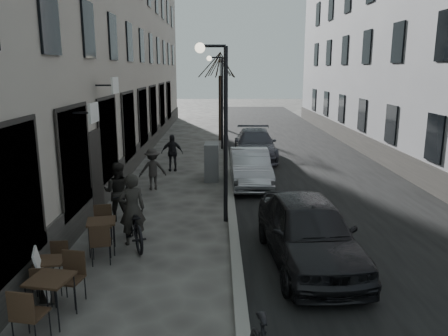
{
  "coord_description": "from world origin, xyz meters",
  "views": [
    {
      "loc": [
        -0.2,
        -6.23,
        4.39
      ],
      "look_at": [
        -0.06,
        5.17,
        1.8
      ],
      "focal_mm": 35.0,
      "sensor_mm": 36.0,
      "label": 1
    }
  ],
  "objects_px": {
    "tree_far": "(220,65)",
    "bistro_set_c": "(102,233)",
    "utility_cabinet": "(212,162)",
    "bicycle": "(133,223)",
    "streetlamp_far": "(219,92)",
    "car_far": "(255,144)",
    "pedestrian_far": "(172,153)",
    "pedestrian_mid": "(153,169)",
    "bistro_set_b": "(51,272)",
    "pedestrian_near": "(118,192)",
    "streetlamp_near": "(220,114)",
    "bistro_set_a": "(51,295)",
    "sign_board": "(43,279)",
    "car_near": "(308,231)",
    "tree_near": "(220,64)",
    "car_mid": "(250,168)"
  },
  "relations": [
    {
      "from": "utility_cabinet",
      "to": "bicycle",
      "type": "relative_size",
      "value": 0.7
    },
    {
      "from": "bistro_set_c",
      "to": "pedestrian_mid",
      "type": "bearing_deg",
      "value": 74.03
    },
    {
      "from": "utility_cabinet",
      "to": "streetlamp_far",
      "type": "bearing_deg",
      "value": 88.61
    },
    {
      "from": "tree_far",
      "to": "pedestrian_mid",
      "type": "distance_m",
      "value": 18.07
    },
    {
      "from": "bistro_set_a",
      "to": "bicycle",
      "type": "distance_m",
      "value": 3.62
    },
    {
      "from": "pedestrian_mid",
      "to": "tree_far",
      "type": "bearing_deg",
      "value": -112.73
    },
    {
      "from": "bistro_set_b",
      "to": "pedestrian_near",
      "type": "height_order",
      "value": "pedestrian_near"
    },
    {
      "from": "pedestrian_far",
      "to": "car_near",
      "type": "xyz_separation_m",
      "value": [
        4.1,
        -9.49,
        -0.02
      ]
    },
    {
      "from": "car_far",
      "to": "pedestrian_mid",
      "type": "bearing_deg",
      "value": -125.1
    },
    {
      "from": "streetlamp_near",
      "to": "bistro_set_b",
      "type": "height_order",
      "value": "streetlamp_near"
    },
    {
      "from": "bicycle",
      "to": "pedestrian_mid",
      "type": "bearing_deg",
      "value": -108.53
    },
    {
      "from": "tree_near",
      "to": "bistro_set_b",
      "type": "xyz_separation_m",
      "value": [
        -3.47,
        -19.11,
        -4.25
      ]
    },
    {
      "from": "car_near",
      "to": "car_far",
      "type": "relative_size",
      "value": 0.92
    },
    {
      "from": "streetlamp_far",
      "to": "pedestrian_far",
      "type": "bearing_deg",
      "value": -111.18
    },
    {
      "from": "tree_far",
      "to": "pedestrian_far",
      "type": "distance_m",
      "value": 15.03
    },
    {
      "from": "car_mid",
      "to": "tree_far",
      "type": "bearing_deg",
      "value": 92.8
    },
    {
      "from": "bistro_set_b",
      "to": "pedestrian_mid",
      "type": "distance_m",
      "value": 7.71
    },
    {
      "from": "streetlamp_near",
      "to": "tree_near",
      "type": "height_order",
      "value": "tree_near"
    },
    {
      "from": "pedestrian_near",
      "to": "pedestrian_far",
      "type": "height_order",
      "value": "pedestrian_near"
    },
    {
      "from": "car_far",
      "to": "tree_far",
      "type": "bearing_deg",
      "value": 100.03
    },
    {
      "from": "utility_cabinet",
      "to": "pedestrian_near",
      "type": "height_order",
      "value": "pedestrian_near"
    },
    {
      "from": "bistro_set_b",
      "to": "pedestrian_near",
      "type": "xyz_separation_m",
      "value": [
        0.4,
        4.26,
        0.46
      ]
    },
    {
      "from": "utility_cabinet",
      "to": "car_far",
      "type": "relative_size",
      "value": 0.3
    },
    {
      "from": "utility_cabinet",
      "to": "bicycle",
      "type": "bearing_deg",
      "value": -105.02
    },
    {
      "from": "bistro_set_b",
      "to": "pedestrian_mid",
      "type": "xyz_separation_m",
      "value": [
        0.92,
        7.65,
        0.36
      ]
    },
    {
      "from": "streetlamp_near",
      "to": "car_far",
      "type": "height_order",
      "value": "streetlamp_near"
    },
    {
      "from": "tree_near",
      "to": "bistro_set_b",
      "type": "bearing_deg",
      "value": -100.3
    },
    {
      "from": "utility_cabinet",
      "to": "car_near",
      "type": "xyz_separation_m",
      "value": [
        2.33,
        -7.79,
        0.03
      ]
    },
    {
      "from": "streetlamp_near",
      "to": "car_near",
      "type": "height_order",
      "value": "streetlamp_near"
    },
    {
      "from": "sign_board",
      "to": "utility_cabinet",
      "type": "xyz_separation_m",
      "value": [
        3.14,
        9.33,
        0.34
      ]
    },
    {
      "from": "bistro_set_a",
      "to": "pedestrian_far",
      "type": "bearing_deg",
      "value": 96.76
    },
    {
      "from": "tree_near",
      "to": "pedestrian_near",
      "type": "bearing_deg",
      "value": -101.69
    },
    {
      "from": "utility_cabinet",
      "to": "pedestrian_mid",
      "type": "bearing_deg",
      "value": -146.07
    },
    {
      "from": "streetlamp_far",
      "to": "tree_far",
      "type": "xyz_separation_m",
      "value": [
        0.07,
        9.0,
        1.5
      ]
    },
    {
      "from": "streetlamp_near",
      "to": "bicycle",
      "type": "height_order",
      "value": "streetlamp_near"
    },
    {
      "from": "streetlamp_far",
      "to": "bistro_set_b",
      "type": "relative_size",
      "value": 3.68
    },
    {
      "from": "tree_near",
      "to": "utility_cabinet",
      "type": "relative_size",
      "value": 3.79
    },
    {
      "from": "streetlamp_far",
      "to": "bistro_set_b",
      "type": "distance_m",
      "value": 16.69
    },
    {
      "from": "pedestrian_near",
      "to": "bistro_set_b",
      "type": "bearing_deg",
      "value": 89.51
    },
    {
      "from": "streetlamp_far",
      "to": "sign_board",
      "type": "relative_size",
      "value": 5.03
    },
    {
      "from": "bistro_set_a",
      "to": "utility_cabinet",
      "type": "xyz_separation_m",
      "value": [
        2.67,
        10.14,
        0.24
      ]
    },
    {
      "from": "tree_near",
      "to": "car_far",
      "type": "bearing_deg",
      "value": -73.54
    },
    {
      "from": "sign_board",
      "to": "car_far",
      "type": "height_order",
      "value": "car_far"
    },
    {
      "from": "bistro_set_c",
      "to": "car_far",
      "type": "distance_m",
      "value": 12.34
    },
    {
      "from": "bicycle",
      "to": "pedestrian_far",
      "type": "bearing_deg",
      "value": -112.33
    },
    {
      "from": "streetlamp_far",
      "to": "pedestrian_far",
      "type": "relative_size",
      "value": 3.17
    },
    {
      "from": "bicycle",
      "to": "bistro_set_c",
      "type": "bearing_deg",
      "value": 18.27
    },
    {
      "from": "streetlamp_far",
      "to": "bicycle",
      "type": "relative_size",
      "value": 2.36
    },
    {
      "from": "streetlamp_far",
      "to": "car_far",
      "type": "xyz_separation_m",
      "value": [
        1.78,
        -2.78,
        -2.44
      ]
    },
    {
      "from": "tree_far",
      "to": "bistro_set_c",
      "type": "xyz_separation_m",
      "value": [
        -2.95,
        -23.21,
        -4.16
      ]
    }
  ]
}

